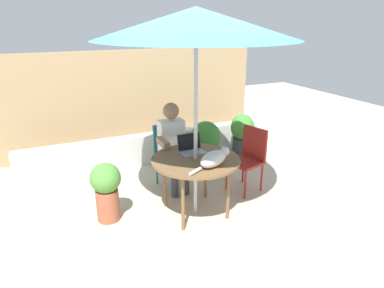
# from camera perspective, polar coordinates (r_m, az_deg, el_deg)

# --- Properties ---
(ground_plane) EXTENTS (14.00, 14.00, 0.00)m
(ground_plane) POSITION_cam_1_polar(r_m,az_deg,el_deg) (4.36, 0.56, -11.22)
(ground_plane) COLOR #BCAD93
(fence_back) EXTENTS (4.59, 0.08, 1.77)m
(fence_back) POSITION_cam_1_polar(r_m,az_deg,el_deg) (6.28, -9.42, 7.15)
(fence_back) COLOR tan
(fence_back) RESTS_ON ground
(planter_wall_low) EXTENTS (4.14, 0.20, 0.50)m
(planter_wall_low) POSITION_cam_1_polar(r_m,az_deg,el_deg) (5.73, -6.89, -0.69)
(planter_wall_low) COLOR beige
(planter_wall_low) RESTS_ON ground
(patio_table) EXTENTS (1.05, 1.05, 0.72)m
(patio_table) POSITION_cam_1_polar(r_m,az_deg,el_deg) (4.06, 0.59, -3.19)
(patio_table) COLOR brown
(patio_table) RESTS_ON ground
(patio_umbrella) EXTENTS (2.17, 2.17, 2.39)m
(patio_umbrella) POSITION_cam_1_polar(r_m,az_deg,el_deg) (3.72, 0.68, 19.43)
(patio_umbrella) COLOR #B7B7BC
(patio_umbrella) RESTS_ON ground
(chair_occupied) EXTENTS (0.40, 0.40, 0.89)m
(chair_occupied) POSITION_cam_1_polar(r_m,az_deg,el_deg) (4.85, -3.78, -1.06)
(chair_occupied) COLOR #1E606B
(chair_occupied) RESTS_ON ground
(chair_empty) EXTENTS (0.49, 0.49, 0.89)m
(chair_empty) POSITION_cam_1_polar(r_m,az_deg,el_deg) (4.77, 9.54, -1.71)
(chair_empty) COLOR maroon
(chair_empty) RESTS_ON ground
(person_seated) EXTENTS (0.48, 0.48, 1.23)m
(person_seated) POSITION_cam_1_polar(r_m,az_deg,el_deg) (4.65, -3.13, 0.25)
(person_seated) COLOR white
(person_seated) RESTS_ON ground
(laptop) EXTENTS (0.31, 0.26, 0.21)m
(laptop) POSITION_cam_1_polar(r_m,az_deg,el_deg) (4.23, -0.22, -0.46)
(laptop) COLOR gray
(laptop) RESTS_ON patio_table
(cat) EXTENTS (0.61, 0.35, 0.17)m
(cat) POSITION_cam_1_polar(r_m,az_deg,el_deg) (3.83, 3.77, -2.40)
(cat) COLOR silver
(cat) RESTS_ON patio_table
(potted_plant_near_fence) EXTENTS (0.47, 0.47, 0.77)m
(potted_plant_near_fence) POSITION_cam_1_polar(r_m,az_deg,el_deg) (5.42, 2.30, 0.32)
(potted_plant_near_fence) COLOR #595654
(potted_plant_near_fence) RESTS_ON ground
(potted_plant_by_chair) EXTENTS (0.40, 0.40, 0.76)m
(potted_plant_by_chair) POSITION_cam_1_polar(r_m,az_deg,el_deg) (5.94, 8.34, 1.77)
(potted_plant_by_chair) COLOR #33383D
(potted_plant_by_chair) RESTS_ON ground
(potted_plant_corner) EXTENTS (0.36, 0.36, 0.72)m
(potted_plant_corner) POSITION_cam_1_polar(r_m,az_deg,el_deg) (4.14, -14.06, -7.20)
(potted_plant_corner) COLOR #9E5138
(potted_plant_corner) RESTS_ON ground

